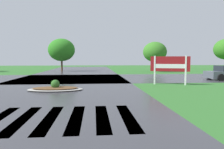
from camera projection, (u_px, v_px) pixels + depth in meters
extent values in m
cube|color=#35353A|center=(52.00, 94.00, 12.10)|extent=(11.04, 80.00, 0.01)
cube|color=#35353A|center=(71.00, 78.00, 21.57)|extent=(90.00, 9.94, 0.01)
cube|color=white|center=(23.00, 119.00, 7.07)|extent=(0.45, 3.48, 0.01)
cube|color=white|center=(50.00, 118.00, 7.15)|extent=(0.45, 3.48, 0.01)
cube|color=white|center=(76.00, 118.00, 7.23)|extent=(0.45, 3.48, 0.01)
cube|color=white|center=(102.00, 117.00, 7.31)|extent=(0.45, 3.48, 0.01)
cube|color=white|center=(127.00, 117.00, 7.38)|extent=(0.45, 3.48, 0.01)
cube|color=white|center=(186.00, 70.00, 16.02)|extent=(0.15, 0.15, 2.28)
cube|color=white|center=(155.00, 70.00, 16.60)|extent=(0.15, 0.15, 2.28)
cube|color=maroon|center=(170.00, 64.00, 16.27)|extent=(2.86, 1.07, 1.18)
cube|color=white|center=(170.00, 66.00, 16.28)|extent=(2.18, 0.84, 0.33)
ellipsoid|color=#9E9B93|center=(55.00, 89.00, 13.55)|extent=(3.55, 1.83, 0.12)
ellipsoid|color=brown|center=(55.00, 88.00, 13.54)|extent=(2.91, 1.50, 0.10)
sphere|color=#2D6023|center=(55.00, 84.00, 13.52)|extent=(0.56, 0.56, 0.56)
cylinder|color=black|center=(209.00, 76.00, 21.12)|extent=(0.64, 0.22, 0.64)
cylinder|color=black|center=(221.00, 77.00, 19.17)|extent=(0.64, 0.22, 0.64)
cylinder|color=#4C3823|center=(62.00, 65.00, 33.07)|extent=(0.28, 0.28, 1.95)
ellipsoid|color=#2A751E|center=(62.00, 50.00, 32.89)|extent=(4.18, 4.18, 3.55)
cylinder|color=#4C3823|center=(155.00, 66.00, 32.17)|extent=(0.28, 0.28, 1.81)
ellipsoid|color=#367623|center=(155.00, 52.00, 32.00)|extent=(3.63, 3.63, 3.08)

